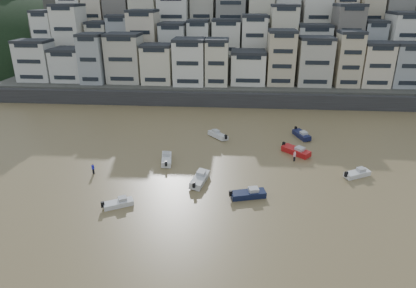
# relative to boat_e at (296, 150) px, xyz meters

# --- Properties ---
(harbor_wall) EXTENTS (140.00, 3.00, 3.50)m
(harbor_wall) POSITION_rel_boat_e_xyz_m (-9.28, 28.73, 0.96)
(harbor_wall) COLOR #38383A
(harbor_wall) RESTS_ON ground
(hillside) EXTENTS (141.04, 66.00, 50.00)m
(hillside) POSITION_rel_boat_e_xyz_m (-4.55, 68.57, 12.22)
(hillside) COLOR #4C4C47
(hillside) RESTS_ON ground
(headland) EXTENTS (216.00, 135.00, 53.33)m
(headland) POSITION_rel_boat_e_xyz_m (-114.28, 98.72, -0.77)
(headland) COLOR black
(headland) RESTS_ON ground
(boat_e) EXTENTS (5.40, 5.42, 1.57)m
(boat_e) POSITION_rel_boat_e_xyz_m (0.00, 0.00, 0.00)
(boat_e) COLOR #B31617
(boat_e) RESTS_ON ground
(boat_h) EXTENTS (4.68, 5.03, 1.41)m
(boat_h) POSITION_rel_boat_e_xyz_m (-14.02, 6.89, -0.08)
(boat_h) COLOR silver
(boat_h) RESTS_ON ground
(boat_f) EXTENTS (2.58, 5.58, 1.46)m
(boat_f) POSITION_rel_boat_e_xyz_m (-21.96, -5.09, -0.05)
(boat_f) COLOR white
(boat_f) RESTS_ON ground
(boat_d) EXTENTS (4.88, 3.55, 1.28)m
(boat_d) POSITION_rel_boat_e_xyz_m (8.19, -7.92, -0.14)
(boat_d) COLOR white
(boat_d) RESTS_ON ground
(boat_c) EXTENTS (2.95, 5.98, 1.56)m
(boat_c) POSITION_rel_boat_e_xyz_m (-15.74, -11.78, -0.01)
(boat_c) COLOR silver
(boat_c) RESTS_ON ground
(boat_i) EXTENTS (3.42, 5.74, 1.49)m
(boat_i) POSITION_rel_boat_e_xyz_m (2.24, 8.23, -0.04)
(boat_i) COLOR #13173C
(boat_i) RESTS_ON ground
(boat_j) EXTENTS (4.41, 3.24, 1.16)m
(boat_j) POSITION_rel_boat_e_xyz_m (-25.79, -19.19, -0.21)
(boat_j) COLOR white
(boat_j) RESTS_ON ground
(boat_a) EXTENTS (5.55, 3.07, 1.44)m
(boat_a) POSITION_rel_boat_e_xyz_m (-8.64, -15.56, -0.07)
(boat_a) COLOR #131B3C
(boat_a) RESTS_ON ground
(person_blue) EXTENTS (0.44, 0.44, 1.74)m
(person_blue) POSITION_rel_boat_e_xyz_m (-32.56, -10.16, 0.08)
(person_blue) COLOR #1A1CC3
(person_blue) RESTS_ON ground
(person_pink) EXTENTS (0.44, 0.44, 1.74)m
(person_pink) POSITION_rel_boat_e_xyz_m (-0.65, -2.91, 0.08)
(person_pink) COLOR #F8AFBF
(person_pink) RESTS_ON ground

